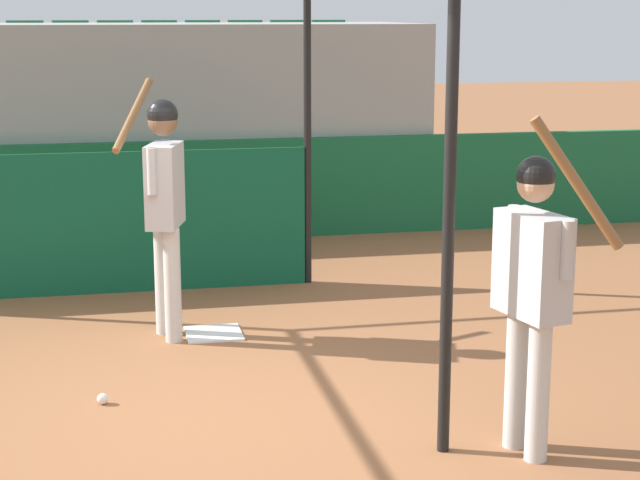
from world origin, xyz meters
name	(u,v)px	position (x,y,z in m)	size (l,w,h in m)	color
ground_plane	(202,419)	(0.00, 0.00, 0.00)	(60.00, 60.00, 0.00)	#935B38
outfield_wall	(152,192)	(0.00, 5.38, 0.56)	(24.00, 0.12, 1.12)	#196038
bleacher_section	(144,123)	(0.00, 6.64, 1.20)	(6.50, 2.40, 2.40)	#9E9E99
batting_cage	(77,172)	(-0.74, 2.58, 1.22)	(4.22, 4.12, 2.88)	black
home_plate	(214,333)	(0.27, 1.79, 0.01)	(0.44, 0.44, 0.02)	white
player_batter	(164,194)	(-0.08, 1.80, 1.14)	(0.56, 0.95, 1.99)	silver
player_waiting	(533,278)	(1.79, -0.92, 1.05)	(0.52, 0.73, 1.99)	silver
baseball	(103,399)	(-0.61, 0.40, 0.04)	(0.07, 0.07, 0.07)	white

